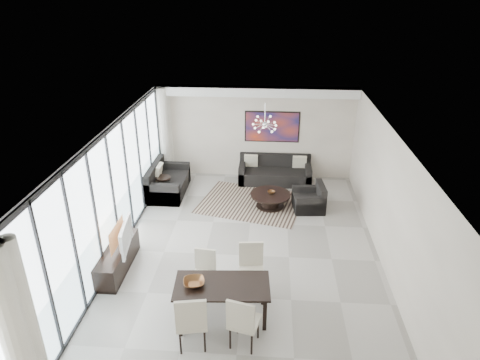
# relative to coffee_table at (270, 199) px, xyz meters

# --- Properties ---
(room_shell) EXTENTS (6.00, 9.00, 2.90)m
(room_shell) POSITION_rel_coffee_table_xyz_m (-0.04, -2.41, 1.23)
(room_shell) COLOR #A8A39B
(room_shell) RESTS_ON ground
(window_wall) EXTENTS (0.37, 8.95, 2.90)m
(window_wall) POSITION_rel_coffee_table_xyz_m (-3.36, -2.41, 1.25)
(window_wall) COLOR white
(window_wall) RESTS_ON floor
(soffit) EXTENTS (5.98, 0.40, 0.26)m
(soffit) POSITION_rel_coffee_table_xyz_m (-0.51, 1.89, 2.55)
(soffit) COLOR white
(soffit) RESTS_ON room_shell
(painting) EXTENTS (1.68, 0.04, 0.98)m
(painting) POSITION_rel_coffee_table_xyz_m (-0.01, 2.06, 1.43)
(painting) COLOR #BC391A
(painting) RESTS_ON room_shell
(chandelier) EXTENTS (0.66, 0.66, 0.71)m
(chandelier) POSITION_rel_coffee_table_xyz_m (-0.21, 0.09, 2.13)
(chandelier) COLOR silver
(chandelier) RESTS_ON room_shell
(rug) EXTENTS (3.20, 2.73, 0.01)m
(rug) POSITION_rel_coffee_table_xyz_m (-0.53, 0.17, -0.21)
(rug) COLOR black
(rug) RESTS_ON floor
(coffee_table) EXTENTS (1.11, 1.11, 0.39)m
(coffee_table) POSITION_rel_coffee_table_xyz_m (0.00, 0.00, 0.00)
(coffee_table) COLOR black
(coffee_table) RESTS_ON floor
(bowl_coffee) EXTENTS (0.22, 0.22, 0.07)m
(bowl_coffee) POSITION_rel_coffee_table_xyz_m (0.02, 0.04, 0.20)
(bowl_coffee) COLOR brown
(bowl_coffee) RESTS_ON coffee_table
(sofa_main) EXTENTS (2.21, 0.91, 0.81)m
(sofa_main) POSITION_rel_coffee_table_xyz_m (0.12, 1.66, 0.05)
(sofa_main) COLOR black
(sofa_main) RESTS_ON floor
(loveseat) EXTENTS (0.99, 1.77, 0.88)m
(loveseat) POSITION_rel_coffee_table_xyz_m (-3.06, 0.64, 0.08)
(loveseat) COLOR black
(loveseat) RESTS_ON floor
(armchair) EXTENTS (0.89, 0.93, 0.72)m
(armchair) POSITION_rel_coffee_table_xyz_m (1.08, -0.05, 0.03)
(armchair) COLOR black
(armchair) RESTS_ON floor
(side_table) EXTENTS (0.44, 0.44, 0.60)m
(side_table) POSITION_rel_coffee_table_xyz_m (-3.09, 0.42, 0.19)
(side_table) COLOR black
(side_table) RESTS_ON floor
(tv_console) EXTENTS (0.48, 1.69, 0.53)m
(tv_console) POSITION_rel_coffee_table_xyz_m (-3.27, -3.11, 0.04)
(tv_console) COLOR black
(tv_console) RESTS_ON floor
(television) EXTENTS (0.27, 1.03, 0.59)m
(television) POSITION_rel_coffee_table_xyz_m (-3.11, -3.10, 0.60)
(television) COLOR gray
(television) RESTS_ON tv_console
(dining_table) EXTENTS (1.78, 0.98, 0.72)m
(dining_table) POSITION_rel_coffee_table_xyz_m (-0.84, -4.38, 0.41)
(dining_table) COLOR black
(dining_table) RESTS_ON floor
(dining_chair_sw) EXTENTS (0.60, 0.60, 1.12)m
(dining_chair_sw) POSITION_rel_coffee_table_xyz_m (-1.26, -5.20, 0.43)
(dining_chair_sw) COLOR beige
(dining_chair_sw) RESTS_ON floor
(dining_chair_se) EXTENTS (0.59, 0.59, 1.05)m
(dining_chair_se) POSITION_rel_coffee_table_xyz_m (-0.42, -5.12, 0.39)
(dining_chair_se) COLOR beige
(dining_chair_se) RESTS_ON floor
(dining_chair_nw) EXTENTS (0.47, 0.47, 0.92)m
(dining_chair_nw) POSITION_rel_coffee_table_xyz_m (-1.27, -3.67, 0.31)
(dining_chair_nw) COLOR beige
(dining_chair_nw) RESTS_ON floor
(dining_chair_ne) EXTENTS (0.53, 0.53, 1.05)m
(dining_chair_ne) POSITION_rel_coffee_table_xyz_m (-0.35, -3.56, 0.38)
(dining_chair_ne) COLOR beige
(dining_chair_ne) RESTS_ON floor
(bowl_dining) EXTENTS (0.46, 0.46, 0.09)m
(bowl_dining) POSITION_rel_coffee_table_xyz_m (-1.35, -4.41, 0.55)
(bowl_dining) COLOR brown
(bowl_dining) RESTS_ON dining_table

